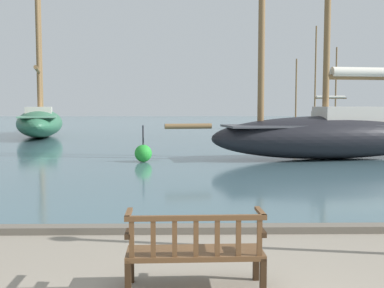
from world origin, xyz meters
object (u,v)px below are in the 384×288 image
object	(u,v)px
sailboat_mid_port	(332,132)
sailboat_nearest_port	(317,121)
park_bench	(195,250)
channel_buoy	(143,153)
sailboat_mid_starboard	(40,120)

from	to	relation	value
sailboat_mid_port	sailboat_nearest_port	bearing A→B (deg)	75.90
sailboat_mid_port	park_bench	bearing A→B (deg)	-113.32
sailboat_mid_port	channel_buoy	xyz separation A→B (m)	(-7.16, -0.97, -0.71)
park_bench	channel_buoy	size ratio (longest dim) A/B	1.21
sailboat_nearest_port	sailboat_mid_starboard	bearing A→B (deg)	-157.48
park_bench	channel_buoy	bearing A→B (deg)	97.68
park_bench	sailboat_mid_port	distance (m)	14.05
park_bench	sailboat_nearest_port	xyz separation A→B (m)	(11.02, 34.66, 0.35)
sailboat_nearest_port	park_bench	bearing A→B (deg)	-107.64
park_bench	sailboat_mid_port	size ratio (longest dim) A/B	0.14
park_bench	sailboat_nearest_port	distance (m)	36.37
sailboat_mid_starboard	channel_buoy	distance (m)	16.30
sailboat_mid_port	sailboat_mid_starboard	bearing A→B (deg)	138.77
sailboat_mid_starboard	sailboat_mid_port	bearing A→B (deg)	-41.23
sailboat_mid_starboard	channel_buoy	xyz separation A→B (m)	(7.94, -14.21, -0.79)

